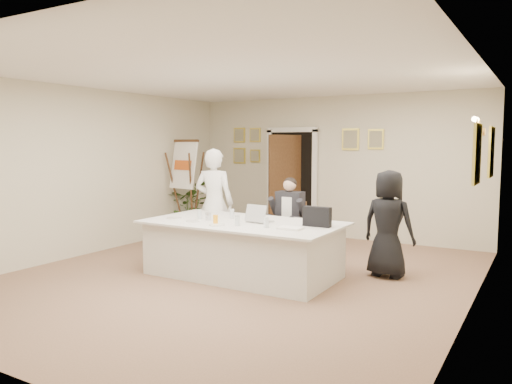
{
  "coord_description": "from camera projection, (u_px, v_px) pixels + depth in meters",
  "views": [
    {
      "loc": [
        3.7,
        -5.83,
        1.88
      ],
      "look_at": [
        -0.08,
        0.6,
        1.14
      ],
      "focal_mm": 35.0,
      "sensor_mm": 36.0,
      "label": 1
    }
  ],
  "objects": [
    {
      "name": "floor",
      "position": [
        240.0,
        276.0,
        7.05
      ],
      "size": [
        7.0,
        7.0,
        0.0
      ],
      "primitive_type": "plane",
      "color": "brown",
      "rests_on": "ground"
    },
    {
      "name": "ceiling",
      "position": [
        239.0,
        75.0,
        6.77
      ],
      "size": [
        6.0,
        7.0,
        0.02
      ],
      "primitive_type": "cube",
      "color": "white",
      "rests_on": "wall_back"
    },
    {
      "name": "wall_back",
      "position": [
        333.0,
        167.0,
        9.91
      ],
      "size": [
        6.0,
        0.1,
        2.8
      ],
      "primitive_type": "cube",
      "color": "beige",
      "rests_on": "floor"
    },
    {
      "name": "wall_front",
      "position": [
        0.0,
        204.0,
        3.91
      ],
      "size": [
        6.0,
        0.1,
        2.8
      ],
      "primitive_type": "cube",
      "color": "beige",
      "rests_on": "floor"
    },
    {
      "name": "wall_left",
      "position": [
        90.0,
        171.0,
        8.42
      ],
      "size": [
        0.1,
        7.0,
        2.8
      ],
      "primitive_type": "cube",
      "color": "beige",
      "rests_on": "floor"
    },
    {
      "name": "wall_right",
      "position": [
        473.0,
        187.0,
        5.4
      ],
      "size": [
        0.1,
        7.0,
        2.8
      ],
      "primitive_type": "cube",
      "color": "beige",
      "rests_on": "floor"
    },
    {
      "name": "doorway",
      "position": [
        290.0,
        184.0,
        10.24
      ],
      "size": [
        1.14,
        0.86,
        2.2
      ],
      "color": "black",
      "rests_on": "floor"
    },
    {
      "name": "pictures_back_wall",
      "position": [
        297.0,
        144.0,
        10.25
      ],
      "size": [
        3.4,
        0.06,
        0.8
      ],
      "primitive_type": null,
      "color": "#E4CF4E",
      "rests_on": "wall_back"
    },
    {
      "name": "pictures_right_wall",
      "position": [
        484.0,
        153.0,
        6.41
      ],
      "size": [
        0.06,
        2.2,
        0.8
      ],
      "primitive_type": null,
      "color": "#E4CF4E",
      "rests_on": "wall_right"
    },
    {
      "name": "wall_sconce",
      "position": [
        479.0,
        126.0,
        6.41
      ],
      "size": [
        0.2,
        0.3,
        0.24
      ],
      "primitive_type": null,
      "color": "gold",
      "rests_on": "wall_right"
    },
    {
      "name": "conference_table",
      "position": [
        243.0,
        248.0,
        7.05
      ],
      "size": [
        2.76,
        1.47,
        0.78
      ],
      "color": "silver",
      "rests_on": "floor"
    },
    {
      "name": "seated_man",
      "position": [
        289.0,
        219.0,
        7.89
      ],
      "size": [
        0.66,
        0.69,
        1.35
      ],
      "primitive_type": null,
      "rotation": [
        0.0,
        0.0,
        -0.14
      ],
      "color": "black",
      "rests_on": "floor"
    },
    {
      "name": "flip_chart",
      "position": [
        188.0,
        193.0,
        10.02
      ],
      "size": [
        0.69,
        0.47,
        1.91
      ],
      "color": "#362011",
      "rests_on": "floor"
    },
    {
      "name": "standing_man",
      "position": [
        214.0,
        203.0,
        8.2
      ],
      "size": [
        0.74,
        0.57,
        1.79
      ],
      "primitive_type": "imported",
      "rotation": [
        0.0,
        0.0,
        3.39
      ],
      "color": "white",
      "rests_on": "floor"
    },
    {
      "name": "standing_woman",
      "position": [
        388.0,
        224.0,
        6.96
      ],
      "size": [
        0.79,
        0.57,
        1.51
      ],
      "primitive_type": "imported",
      "rotation": [
        0.0,
        0.0,
        3.02
      ],
      "color": "black",
      "rests_on": "floor"
    },
    {
      "name": "potted_palm",
      "position": [
        191.0,
        205.0,
        10.55
      ],
      "size": [
        1.27,
        1.2,
        1.13
      ],
      "primitive_type": "imported",
      "rotation": [
        0.0,
        0.0,
        0.38
      ],
      "color": "#2F521B",
      "rests_on": "floor"
    },
    {
      "name": "laptop",
      "position": [
        260.0,
        212.0,
        6.96
      ],
      "size": [
        0.37,
        0.39,
        0.28
      ],
      "primitive_type": null,
      "rotation": [
        0.0,
        0.0,
        -0.11
      ],
      "color": "#B7BABC",
      "rests_on": "conference_table"
    },
    {
      "name": "laptop_bag",
      "position": [
        317.0,
        217.0,
        6.58
      ],
      "size": [
        0.38,
        0.11,
        0.26
      ],
      "primitive_type": "cube",
      "rotation": [
        0.0,
        0.0,
        -0.0
      ],
      "color": "black",
      "rests_on": "conference_table"
    },
    {
      "name": "paper_stack",
      "position": [
        290.0,
        228.0,
        6.38
      ],
      "size": [
        0.31,
        0.22,
        0.03
      ],
      "primitive_type": "cube",
      "rotation": [
        0.0,
        0.0,
        0.03
      ],
      "color": "white",
      "rests_on": "conference_table"
    },
    {
      "name": "plate_left",
      "position": [
        174.0,
        218.0,
        7.28
      ],
      "size": [
        0.28,
        0.28,
        0.01
      ],
      "primitive_type": "cylinder",
      "rotation": [
        0.0,
        0.0,
        0.27
      ],
      "color": "white",
      "rests_on": "conference_table"
    },
    {
      "name": "plate_mid",
      "position": [
        193.0,
        221.0,
        7.01
      ],
      "size": [
        0.23,
        0.23,
        0.01
      ],
      "primitive_type": "cylinder",
      "rotation": [
        0.0,
        0.0,
        0.18
      ],
      "color": "white",
      "rests_on": "conference_table"
    },
    {
      "name": "plate_near",
      "position": [
        217.0,
        225.0,
        6.69
      ],
      "size": [
        0.23,
        0.23,
        0.01
      ],
      "primitive_type": "cylinder",
      "rotation": [
        0.0,
        0.0,
        0.07
      ],
      "color": "white",
      "rests_on": "conference_table"
    },
    {
      "name": "glass_a",
      "position": [
        200.0,
        214.0,
        7.25
      ],
      "size": [
        0.07,
        0.07,
        0.14
      ],
      "primitive_type": "cylinder",
      "rotation": [
        0.0,
        0.0,
        -0.03
      ],
      "color": "silver",
      "rests_on": "conference_table"
    },
    {
      "name": "glass_b",
      "position": [
        237.0,
        221.0,
        6.65
      ],
      "size": [
        0.08,
        0.08,
        0.14
      ],
      "primitive_type": "cylinder",
      "rotation": [
        0.0,
        0.0,
        -0.22
      ],
      "color": "silver",
      "rests_on": "conference_table"
    },
    {
      "name": "glass_c",
      "position": [
        266.0,
        223.0,
        6.49
      ],
      "size": [
        0.08,
        0.08,
        0.14
      ],
      "primitive_type": "cylinder",
      "rotation": [
        0.0,
        0.0,
        0.24
      ],
      "color": "silver",
      "rests_on": "conference_table"
    },
    {
      "name": "glass_d",
      "position": [
        232.0,
        214.0,
        7.3
      ],
      "size": [
        0.08,
        0.08,
        0.14
      ],
      "primitive_type": "cylinder",
      "rotation": [
        0.0,
        0.0,
        -0.22
      ],
      "color": "silver",
      "rests_on": "conference_table"
    },
    {
      "name": "oj_glass",
      "position": [
        216.0,
        220.0,
        6.77
      ],
      "size": [
        0.07,
        0.07,
        0.13
      ],
      "primitive_type": "cylinder",
      "rotation": [
        0.0,
        0.0,
        0.1
      ],
      "color": "#FFA115",
      "rests_on": "conference_table"
    },
    {
      "name": "steel_jug",
      "position": [
        208.0,
        216.0,
        7.13
      ],
      "size": [
        0.1,
        0.1,
        0.11
      ],
      "primitive_type": "cylinder",
      "rotation": [
        0.0,
        0.0,
        0.2
      ],
      "color": "silver",
      "rests_on": "conference_table"
    }
  ]
}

